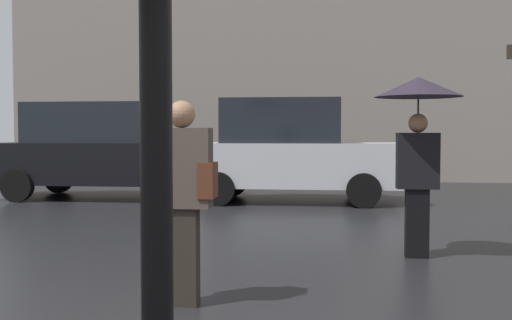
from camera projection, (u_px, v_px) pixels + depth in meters
name	position (u px, v px, depth m)	size (l,w,h in m)	color
pedestrian_with_umbrella	(418.00, 116.00, 6.69)	(0.96, 0.96, 1.98)	black
pedestrian_with_bag	(184.00, 190.00, 4.85)	(0.50, 0.24, 1.62)	#2A241E
parked_car_left	(102.00, 150.00, 12.84)	(4.47, 2.06, 1.98)	black
parked_car_right	(289.00, 151.00, 12.15)	(4.14, 1.91, 2.03)	silver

